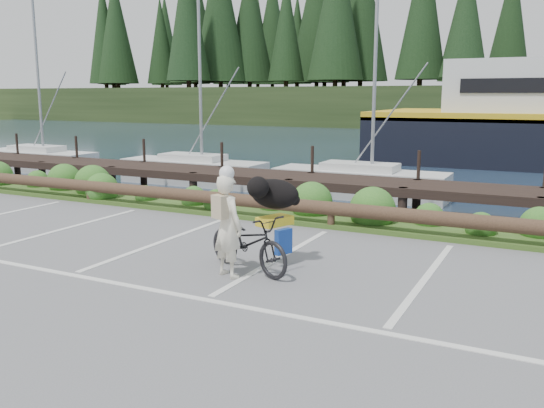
# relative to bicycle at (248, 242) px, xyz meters

# --- Properties ---
(ground) EXTENTS (72.00, 72.00, 0.00)m
(ground) POSITION_rel_bicycle_xyz_m (0.13, -1.11, -0.49)
(ground) COLOR #5D5D60
(harbor_backdrop) EXTENTS (170.00, 160.00, 30.00)m
(harbor_backdrop) POSITION_rel_bicycle_xyz_m (0.52, 77.36, -0.49)
(harbor_backdrop) COLOR #1A2A3F
(harbor_backdrop) RESTS_ON ground
(vegetation_strip) EXTENTS (34.00, 1.60, 0.10)m
(vegetation_strip) POSITION_rel_bicycle_xyz_m (0.13, 4.19, -0.44)
(vegetation_strip) COLOR #3D5B21
(vegetation_strip) RESTS_ON ground
(log_rail) EXTENTS (32.00, 0.30, 0.60)m
(log_rail) POSITION_rel_bicycle_xyz_m (0.13, 3.49, -0.49)
(log_rail) COLOR #443021
(log_rail) RESTS_ON ground
(bicycle) EXTENTS (1.96, 1.26, 0.97)m
(bicycle) POSITION_rel_bicycle_xyz_m (0.00, 0.00, 0.00)
(bicycle) COLOR black
(bicycle) RESTS_ON ground
(cyclist) EXTENTS (0.71, 0.58, 1.66)m
(cyclist) POSITION_rel_bicycle_xyz_m (-0.15, -0.41, 0.34)
(cyclist) COLOR #EEE5CA
(cyclist) RESTS_ON ground
(dog) EXTENTS (0.71, 0.97, 0.51)m
(dog) POSITION_rel_bicycle_xyz_m (0.21, 0.56, 0.74)
(dog) COLOR black
(dog) RESTS_ON bicycle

